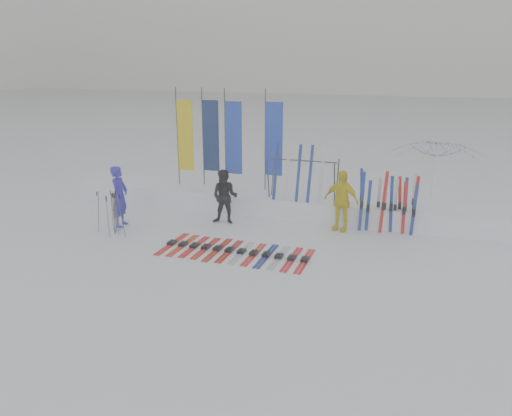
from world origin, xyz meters
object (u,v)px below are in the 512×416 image
at_px(ski_rack, 303,174).
at_px(ski_row, 235,251).
at_px(tent_canopy, 435,178).
at_px(person_yellow, 341,201).
at_px(person_blue, 120,196).
at_px(person_black, 225,197).

bearing_deg(ski_rack, ski_row, -105.27).
bearing_deg(tent_canopy, person_yellow, -139.13).
height_order(person_blue, person_black, person_blue).
height_order(person_yellow, tent_canopy, tent_canopy).
distance_m(tent_canopy, ski_rack, 3.99).
distance_m(person_blue, tent_canopy, 9.32).
relative_size(person_black, person_yellow, 0.93).
distance_m(person_black, tent_canopy, 6.32).
bearing_deg(ski_row, person_black, 118.27).
bearing_deg(person_black, tent_canopy, 18.94).
bearing_deg(ski_rack, person_blue, -153.30).
height_order(person_black, tent_canopy, tent_canopy).
height_order(person_yellow, ski_row, person_yellow).
xyz_separation_m(person_yellow, ski_rack, (-1.29, 0.72, 0.52)).
bearing_deg(person_blue, person_yellow, -83.01).
bearing_deg(tent_canopy, ski_rack, -159.49).
distance_m(person_yellow, tent_canopy, 3.24).
height_order(person_blue, tent_canopy, tent_canopy).
bearing_deg(person_yellow, ski_row, -115.64).
bearing_deg(person_black, person_yellow, 2.91).
xyz_separation_m(person_black, ski_rack, (2.02, 1.19, 0.58)).
bearing_deg(person_yellow, person_black, -157.03).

